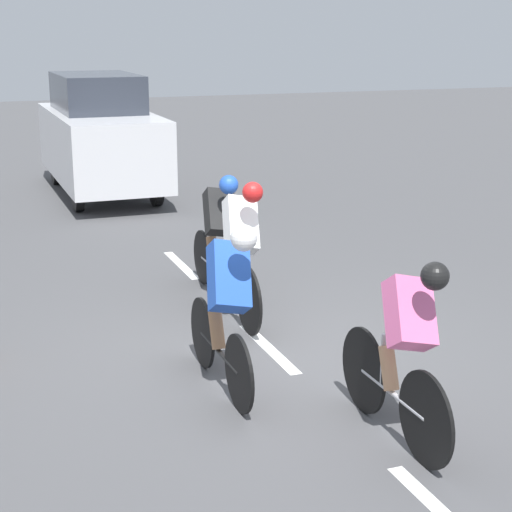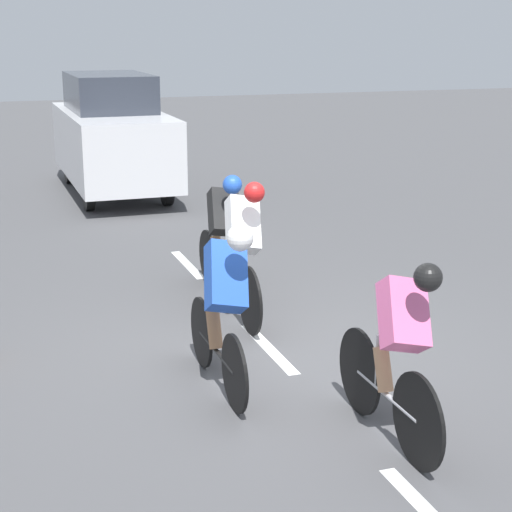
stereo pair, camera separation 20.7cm
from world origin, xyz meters
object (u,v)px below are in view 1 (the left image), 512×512
cyclist_black (218,232)px  cyclist_blue (227,302)px  cyclist_white (238,249)px  support_car (100,135)px  cyclist_pink (403,347)px

cyclist_black → cyclist_blue: 2.67m
cyclist_white → support_car: (0.05, -7.63, 0.30)m
cyclist_blue → cyclist_pink: (-0.94, 1.32, -0.05)m
cyclist_blue → cyclist_black: bearing=-106.4°
cyclist_blue → cyclist_pink: size_ratio=1.00×
cyclist_black → support_car: bearing=-89.0°
cyclist_pink → support_car: bearing=-88.3°
support_car → cyclist_pink: bearing=91.7°
cyclist_black → cyclist_white: 0.90m
cyclist_pink → cyclist_white: bearing=-85.0°
cyclist_black → cyclist_pink: cyclist_black is taller
cyclist_pink → cyclist_white: 3.00m
cyclist_black → cyclist_blue: (0.75, 2.56, 0.03)m
cyclist_blue → support_car: 9.32m
cyclist_white → cyclist_black: bearing=-94.3°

